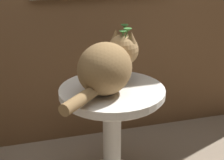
% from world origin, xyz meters
% --- Properties ---
extents(wicker_side_table, '(0.58, 0.58, 0.63)m').
position_xyz_m(wicker_side_table, '(0.24, 0.11, 0.44)').
color(wicker_side_table, silver).
rests_on(wicker_side_table, ground_plane).
extents(cat, '(0.51, 0.51, 0.29)m').
position_xyz_m(cat, '(0.21, 0.09, 0.78)').
color(cat, olive).
rests_on(cat, wicker_side_table).
extents(pewter_vase_with_ivy, '(0.11, 0.14, 0.32)m').
position_xyz_m(pewter_vase_with_ivy, '(0.32, 0.21, 0.73)').
color(pewter_vase_with_ivy, '#99999E').
rests_on(pewter_vase_with_ivy, wicker_side_table).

